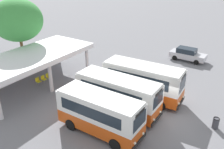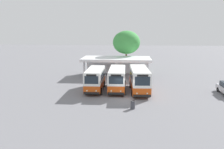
% 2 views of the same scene
% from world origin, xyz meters
% --- Properties ---
extents(ground_plane, '(180.00, 180.00, 0.00)m').
position_xyz_m(ground_plane, '(0.00, 0.00, 0.00)').
color(ground_plane, slate).
extents(city_bus_nearest_orange, '(2.30, 6.56, 3.09)m').
position_xyz_m(city_bus_nearest_orange, '(-4.33, 3.48, 1.71)').
color(city_bus_nearest_orange, black).
rests_on(city_bus_nearest_orange, ground).
extents(city_bus_second_in_row, '(2.40, 7.26, 3.11)m').
position_xyz_m(city_bus_second_in_row, '(-1.23, 3.91, 1.72)').
color(city_bus_second_in_row, black).
rests_on(city_bus_second_in_row, ground).
extents(city_bus_middle_cream, '(2.70, 7.40, 3.30)m').
position_xyz_m(city_bus_middle_cream, '(1.86, 3.20, 1.82)').
color(city_bus_middle_cream, black).
rests_on(city_bus_middle_cream, ground).
extents(terminal_canopy, '(12.40, 5.69, 3.40)m').
position_xyz_m(terminal_canopy, '(-1.91, 14.08, 2.65)').
color(terminal_canopy, silver).
rests_on(terminal_canopy, ground).
extents(waiting_chair_end_by_column, '(0.46, 0.46, 0.86)m').
position_xyz_m(waiting_chair_end_by_column, '(-1.79, 13.22, 0.52)').
color(waiting_chair_end_by_column, slate).
rests_on(waiting_chair_end_by_column, ground).
extents(waiting_chair_second_from_end, '(0.46, 0.46, 0.86)m').
position_xyz_m(waiting_chair_second_from_end, '(-1.13, 13.14, 0.52)').
color(waiting_chair_second_from_end, slate).
rests_on(waiting_chair_second_from_end, ground).
extents(waiting_chair_middle_seat, '(0.46, 0.46, 0.86)m').
position_xyz_m(waiting_chair_middle_seat, '(-0.47, 13.13, 0.52)').
color(waiting_chair_middle_seat, slate).
rests_on(waiting_chair_middle_seat, ground).
extents(roadside_tree_behind_canopy, '(5.33, 5.33, 8.21)m').
position_xyz_m(roadside_tree_behind_canopy, '(-0.18, 17.25, 5.94)').
color(roadside_tree_behind_canopy, brown).
rests_on(roadside_tree_behind_canopy, ground).
extents(litter_bin_apron, '(0.49, 0.49, 0.90)m').
position_xyz_m(litter_bin_apron, '(0.89, -3.58, 0.46)').
color(litter_bin_apron, '#3F3F47').
rests_on(litter_bin_apron, ground).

